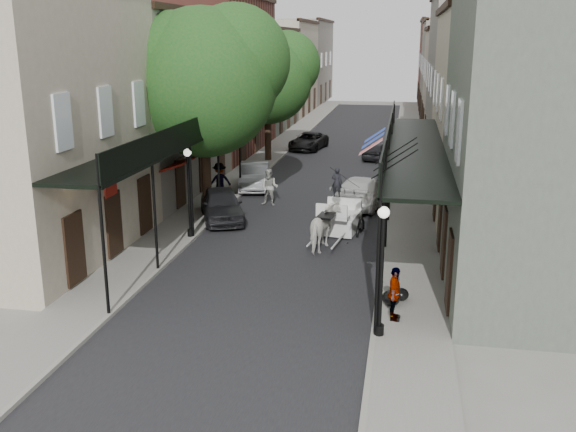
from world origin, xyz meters
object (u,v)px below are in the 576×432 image
at_px(lamppost_right_near, 381,270).
at_px(car_right_near, 362,192).
at_px(pedestrian_walking, 270,187).
at_px(car_left_far, 308,141).
at_px(car_right_far, 378,151).
at_px(pedestrian_sidewalk_left, 220,181).
at_px(tree_near, 213,76).
at_px(lamppost_left, 189,191).
at_px(horse, 325,228).
at_px(tree_far, 273,75).
at_px(carriage, 342,204).
at_px(car_left_mid, 255,176).
at_px(pedestrian_sidewalk_right, 395,294).
at_px(car_left_near, 222,205).
at_px(lamppost_right_far, 396,150).

bearing_deg(lamppost_right_near, car_right_near, 95.78).
bearing_deg(pedestrian_walking, car_left_far, 99.93).
bearing_deg(car_right_far, pedestrian_sidewalk_left, 75.92).
bearing_deg(tree_near, pedestrian_sidewalk_left, 102.14).
xyz_separation_m(lamppost_left, horse, (5.73, -0.41, -1.15)).
bearing_deg(tree_far, carriage, -68.40).
relative_size(pedestrian_walking, car_right_far, 0.51).
bearing_deg(car_left_far, car_right_near, -63.89).
bearing_deg(car_left_mid, tree_far, 83.97).
bearing_deg(car_left_mid, pedestrian_sidewalk_right, -74.35).
xyz_separation_m(lamppost_right_near, carriage, (-2.09, 10.38, -0.88)).
height_order(car_left_near, car_left_mid, car_left_near).
xyz_separation_m(horse, car_left_far, (-4.23, 23.74, -0.26)).
relative_size(car_left_mid, car_right_near, 0.86).
relative_size(carriage, car_left_near, 0.68).
height_order(lamppost_right_far, pedestrian_sidewalk_left, lamppost_right_far).
xyz_separation_m(tree_far, car_left_near, (0.65, -15.18, -5.09)).
distance_m(lamppost_left, carriage, 6.62).
height_order(tree_near, lamppost_right_far, tree_near).
bearing_deg(pedestrian_walking, pedestrian_sidewalk_right, -55.66).
distance_m(tree_near, lamppost_right_near, 15.39).
xyz_separation_m(lamppost_right_near, pedestrian_sidewalk_right, (0.38, 1.09, -1.12)).
distance_m(pedestrian_sidewalk_left, car_left_far, 17.11).
relative_size(lamppost_right_near, car_right_far, 1.01).
bearing_deg(lamppost_right_far, car_left_mid, -163.02).
bearing_deg(carriage, car_right_far, 95.12).
relative_size(pedestrian_walking, car_left_near, 0.42).
bearing_deg(tree_far, car_right_near, -58.94).
distance_m(car_left_near, car_left_far, 20.36).
relative_size(pedestrian_walking, pedestrian_sidewalk_left, 0.97).
bearing_deg(carriage, pedestrian_walking, 144.55).
xyz_separation_m(lamppost_right_near, lamppost_right_far, (0.00, 20.00, 0.00)).
relative_size(pedestrian_sidewalk_left, pedestrian_sidewalk_right, 1.18).
bearing_deg(lamppost_right_near, car_left_near, 124.99).
height_order(pedestrian_sidewalk_right, car_left_mid, pedestrian_sidewalk_right).
height_order(lamppost_left, lamppost_right_far, same).
bearing_deg(lamppost_right_far, car_left_near, -130.55).
bearing_deg(car_left_far, carriage, -68.95).
bearing_deg(car_left_mid, pedestrian_walking, -75.83).
xyz_separation_m(car_left_mid, car_right_far, (6.42, 10.42, -0.10)).
bearing_deg(car_left_near, pedestrian_sidewalk_right, -72.54).
bearing_deg(car_right_near, car_left_near, 42.90).
relative_size(lamppost_right_near, car_left_near, 0.84).
height_order(tree_far, lamppost_right_far, tree_far).
distance_m(carriage, pedestrian_sidewalk_left, 7.77).
height_order(lamppost_right_far, pedestrian_walking, lamppost_right_far).
distance_m(car_left_far, car_right_near, 17.32).
relative_size(pedestrian_sidewalk_right, car_right_near, 0.32).
bearing_deg(car_right_far, car_right_near, 103.60).
distance_m(lamppost_right_far, horse, 12.70).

